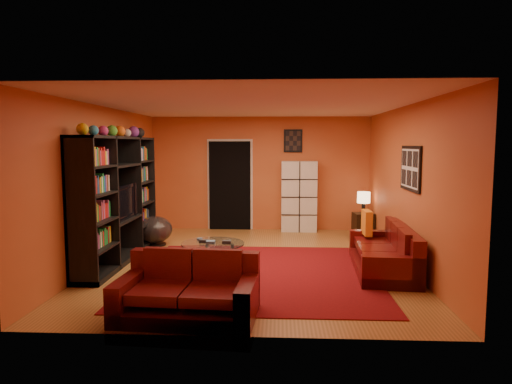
{
  "coord_description": "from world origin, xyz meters",
  "views": [
    {
      "loc": [
        0.43,
        -7.5,
        1.97
      ],
      "look_at": [
        0.05,
        0.1,
        1.18
      ],
      "focal_mm": 32.0,
      "sensor_mm": 36.0,
      "label": 1
    }
  ],
  "objects_px": {
    "entertainment_unit": "(118,199)",
    "bowl_chair": "(154,230)",
    "side_table": "(363,225)",
    "loveseat": "(189,291)",
    "table_lamp": "(364,198)",
    "storage_cabinet": "(299,196)",
    "sofa": "(388,253)",
    "tv": "(120,202)",
    "coffee_table": "(213,246)"
  },
  "relations": [
    {
      "from": "entertainment_unit",
      "to": "bowl_chair",
      "type": "bearing_deg",
      "value": 76.75
    },
    {
      "from": "side_table",
      "to": "loveseat",
      "type": "bearing_deg",
      "value": -121.13
    },
    {
      "from": "bowl_chair",
      "to": "table_lamp",
      "type": "relative_size",
      "value": 1.54
    },
    {
      "from": "storage_cabinet",
      "to": "loveseat",
      "type": "bearing_deg",
      "value": -104.75
    },
    {
      "from": "entertainment_unit",
      "to": "storage_cabinet",
      "type": "distance_m",
      "value": 4.24
    },
    {
      "from": "sofa",
      "to": "storage_cabinet",
      "type": "distance_m",
      "value": 3.5
    },
    {
      "from": "entertainment_unit",
      "to": "sofa",
      "type": "relative_size",
      "value": 1.43
    },
    {
      "from": "entertainment_unit",
      "to": "side_table",
      "type": "relative_size",
      "value": 6.0
    },
    {
      "from": "tv",
      "to": "table_lamp",
      "type": "relative_size",
      "value": 2.19
    },
    {
      "from": "sofa",
      "to": "side_table",
      "type": "bearing_deg",
      "value": 91.51
    },
    {
      "from": "bowl_chair",
      "to": "loveseat",
      "type": "bearing_deg",
      "value": -68.72
    },
    {
      "from": "side_table",
      "to": "coffee_table",
      "type": "bearing_deg",
      "value": -132.56
    },
    {
      "from": "entertainment_unit",
      "to": "loveseat",
      "type": "xyz_separation_m",
      "value": [
        1.68,
        -2.41,
        -0.77
      ]
    },
    {
      "from": "loveseat",
      "to": "storage_cabinet",
      "type": "height_order",
      "value": "storage_cabinet"
    },
    {
      "from": "coffee_table",
      "to": "tv",
      "type": "bearing_deg",
      "value": 156.58
    },
    {
      "from": "loveseat",
      "to": "storage_cabinet",
      "type": "xyz_separation_m",
      "value": [
        1.49,
        5.21,
        0.51
      ]
    },
    {
      "from": "coffee_table",
      "to": "storage_cabinet",
      "type": "height_order",
      "value": "storage_cabinet"
    },
    {
      "from": "coffee_table",
      "to": "table_lamp",
      "type": "relative_size",
      "value": 2.09
    },
    {
      "from": "tv",
      "to": "bowl_chair",
      "type": "bearing_deg",
      "value": -10.57
    },
    {
      "from": "storage_cabinet",
      "to": "side_table",
      "type": "bearing_deg",
      "value": -18.91
    },
    {
      "from": "storage_cabinet",
      "to": "bowl_chair",
      "type": "xyz_separation_m",
      "value": [
        -2.89,
        -1.62,
        -0.49
      ]
    },
    {
      "from": "tv",
      "to": "storage_cabinet",
      "type": "relative_size",
      "value": 0.63
    },
    {
      "from": "sofa",
      "to": "bowl_chair",
      "type": "distance_m",
      "value": 4.43
    },
    {
      "from": "storage_cabinet",
      "to": "sofa",
      "type": "bearing_deg",
      "value": -67.76
    },
    {
      "from": "tv",
      "to": "loveseat",
      "type": "height_order",
      "value": "tv"
    },
    {
      "from": "storage_cabinet",
      "to": "coffee_table",
      "type": "bearing_deg",
      "value": -111.01
    },
    {
      "from": "tv",
      "to": "side_table",
      "type": "relative_size",
      "value": 2.0
    },
    {
      "from": "sofa",
      "to": "coffee_table",
      "type": "height_order",
      "value": "sofa"
    },
    {
      "from": "entertainment_unit",
      "to": "tv",
      "type": "height_order",
      "value": "entertainment_unit"
    },
    {
      "from": "table_lamp",
      "to": "sofa",
      "type": "bearing_deg",
      "value": -92.43
    },
    {
      "from": "table_lamp",
      "to": "coffee_table",
      "type": "bearing_deg",
      "value": -132.56
    },
    {
      "from": "sofa",
      "to": "loveseat",
      "type": "xyz_separation_m",
      "value": [
        -2.73,
        -1.98,
        -0.0
      ]
    },
    {
      "from": "loveseat",
      "to": "side_table",
      "type": "height_order",
      "value": "loveseat"
    },
    {
      "from": "entertainment_unit",
      "to": "loveseat",
      "type": "relative_size",
      "value": 1.85
    },
    {
      "from": "entertainment_unit",
      "to": "tv",
      "type": "relative_size",
      "value": 3.0
    },
    {
      "from": "coffee_table",
      "to": "table_lamp",
      "type": "xyz_separation_m",
      "value": [
        2.81,
        3.06,
        0.39
      ]
    },
    {
      "from": "entertainment_unit",
      "to": "storage_cabinet",
      "type": "xyz_separation_m",
      "value": [
        3.17,
        2.8,
        -0.25
      ]
    },
    {
      "from": "entertainment_unit",
      "to": "sofa",
      "type": "height_order",
      "value": "entertainment_unit"
    },
    {
      "from": "bowl_chair",
      "to": "table_lamp",
      "type": "distance_m",
      "value": 4.43
    },
    {
      "from": "sofa",
      "to": "loveseat",
      "type": "bearing_deg",
      "value": -140.08
    },
    {
      "from": "coffee_table",
      "to": "side_table",
      "type": "relative_size",
      "value": 1.91
    },
    {
      "from": "sofa",
      "to": "bowl_chair",
      "type": "relative_size",
      "value": 3.0
    },
    {
      "from": "tv",
      "to": "side_table",
      "type": "xyz_separation_m",
      "value": [
        4.47,
        2.34,
        -0.76
      ]
    },
    {
      "from": "sofa",
      "to": "coffee_table",
      "type": "bearing_deg",
      "value": -169.09
    },
    {
      "from": "table_lamp",
      "to": "entertainment_unit",
      "type": "bearing_deg",
      "value": -153.03
    },
    {
      "from": "side_table",
      "to": "table_lamp",
      "type": "distance_m",
      "value": 0.57
    },
    {
      "from": "storage_cabinet",
      "to": "table_lamp",
      "type": "distance_m",
      "value": 1.45
    },
    {
      "from": "sofa",
      "to": "table_lamp",
      "type": "xyz_separation_m",
      "value": [
        0.12,
        2.73,
        0.53
      ]
    },
    {
      "from": "sofa",
      "to": "storage_cabinet",
      "type": "xyz_separation_m",
      "value": [
        -1.24,
        3.23,
        0.51
      ]
    },
    {
      "from": "tv",
      "to": "coffee_table",
      "type": "xyz_separation_m",
      "value": [
        1.66,
        -0.72,
        -0.57
      ]
    }
  ]
}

